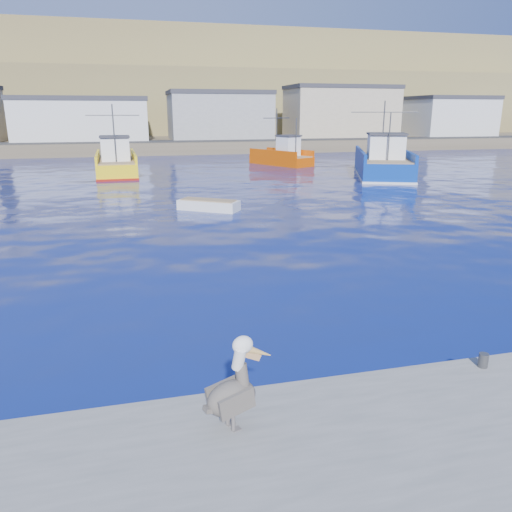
{
  "coord_description": "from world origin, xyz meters",
  "views": [
    {
      "loc": [
        -3.83,
        -11.28,
        5.59
      ],
      "look_at": [
        -0.09,
        3.62,
        1.15
      ],
      "focal_mm": 35.0,
      "sensor_mm": 36.0,
      "label": 1
    }
  ],
  "objects": [
    {
      "name": "dock_bollards",
      "position": [
        0.6,
        -3.4,
        0.65
      ],
      "size": [
        36.2,
        0.2,
        0.3
      ],
      "color": "#4C4C4C",
      "rests_on": "dock"
    },
    {
      "name": "pelican",
      "position": [
        -2.42,
        -4.14,
        1.19
      ],
      "size": [
        1.29,
        0.77,
        1.61
      ],
      "color": "#595451",
      "rests_on": "dock"
    },
    {
      "name": "skiff_mid",
      "position": [
        0.54,
        17.63,
        0.25
      ],
      "size": [
        3.68,
        3.06,
        0.78
      ],
      "color": "silver",
      "rests_on": "ground"
    },
    {
      "name": "trawler_yellow_b",
      "position": [
        -5.02,
        37.08,
        0.98
      ],
      "size": [
        4.83,
        10.27,
        6.37
      ],
      "color": "yellow",
      "rests_on": "ground"
    },
    {
      "name": "ground",
      "position": [
        0.0,
        0.0,
        0.0
      ],
      "size": [
        260.0,
        260.0,
        0.0
      ],
      "primitive_type": "plane",
      "color": "#060F50",
      "rests_on": "ground"
    },
    {
      "name": "far_shore",
      "position": [
        0.0,
        109.2,
        8.98
      ],
      "size": [
        200.0,
        81.0,
        24.0
      ],
      "color": "brown",
      "rests_on": "ground"
    },
    {
      "name": "boat_orange",
      "position": [
        12.45,
        41.6,
        0.99
      ],
      "size": [
        5.9,
        7.85,
        5.96
      ],
      "color": "#C74503",
      "rests_on": "ground"
    },
    {
      "name": "trawler_blue",
      "position": [
        18.47,
        30.32,
        1.1
      ],
      "size": [
        8.64,
        13.13,
        6.66
      ],
      "color": "navy",
      "rests_on": "ground"
    }
  ]
}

